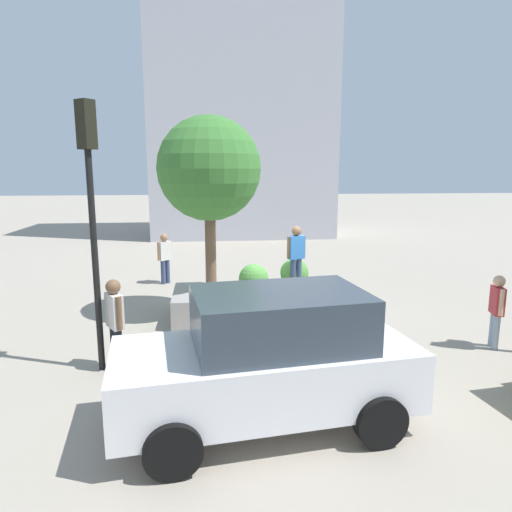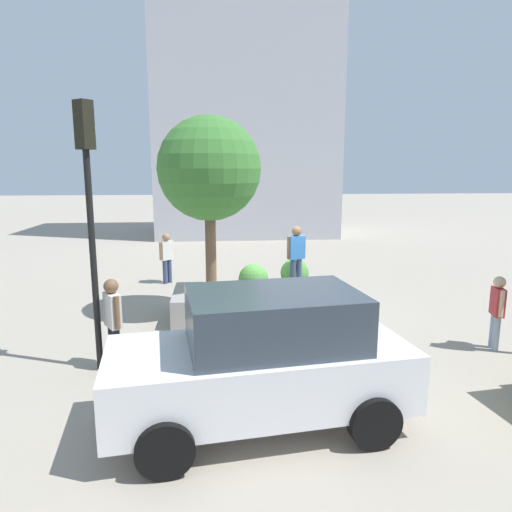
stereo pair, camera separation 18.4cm
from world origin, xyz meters
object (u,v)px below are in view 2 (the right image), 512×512
at_px(traffic_light_corner, 89,193).
at_px(passerby_with_bag, 167,255).
at_px(skateboard, 296,288).
at_px(planter_ledge, 256,303).
at_px(pedestrian_crossing, 497,308).
at_px(skateboarder, 296,253).
at_px(police_car, 264,359).
at_px(bystander_watching, 113,317).
at_px(plaza_tree, 209,169).

distance_m(traffic_light_corner, passerby_with_bag, 7.19).
height_order(skateboard, traffic_light_corner, traffic_light_corner).
bearing_deg(planter_ledge, passerby_with_bag, -55.05).
distance_m(planter_ledge, pedestrian_crossing, 5.62).
xyz_separation_m(skateboarder, police_car, (1.37, 5.03, -0.67)).
distance_m(pedestrian_crossing, bystander_watching, 7.91).
height_order(planter_ledge, police_car, police_car).
bearing_deg(pedestrian_crossing, plaza_tree, -25.54).
height_order(police_car, bystander_watching, police_car).
height_order(skateboarder, pedestrian_crossing, skateboarder).
distance_m(police_car, traffic_light_corner, 4.39).
xyz_separation_m(plaza_tree, pedestrian_crossing, (-6.06, 2.90, -2.88)).
bearing_deg(planter_ledge, bystander_watching, 44.47).
distance_m(planter_ledge, plaza_tree, 3.65).
bearing_deg(planter_ledge, pedestrian_crossing, 151.31).
xyz_separation_m(pedestrian_crossing, bystander_watching, (7.91, 0.27, 0.10)).
relative_size(skateboard, passerby_with_bag, 0.47).
distance_m(planter_ledge, skateboarder, 1.71).
distance_m(skateboarder, traffic_light_corner, 5.40).
distance_m(skateboard, police_car, 5.22).
relative_size(skateboard, traffic_light_corner, 0.16).
height_order(police_car, traffic_light_corner, traffic_light_corner).
distance_m(skateboard, bystander_watching, 4.93).
bearing_deg(traffic_light_corner, pedestrian_crossing, -178.46).
height_order(plaza_tree, police_car, plaza_tree).
distance_m(traffic_light_corner, bystander_watching, 2.37).
height_order(skateboard, skateboarder, skateboarder).
bearing_deg(skateboard, planter_ledge, -7.19).
bearing_deg(passerby_with_bag, police_car, 104.57).
bearing_deg(pedestrian_crossing, traffic_light_corner, 1.54).
bearing_deg(passerby_with_bag, skateboarder, 133.04).
distance_m(planter_ledge, traffic_light_corner, 5.34).
height_order(plaza_tree, passerby_with_bag, plaza_tree).
bearing_deg(pedestrian_crossing, planter_ledge, -28.69).
distance_m(skateboarder, police_car, 5.26).
xyz_separation_m(police_car, traffic_light_corner, (2.96, -2.26, 2.34)).
xyz_separation_m(planter_ledge, police_car, (0.35, 5.16, 0.69)).
relative_size(plaza_tree, police_car, 0.95).
bearing_deg(skateboard, plaza_tree, -8.93).
bearing_deg(bystander_watching, skateboard, -145.01).
xyz_separation_m(plaza_tree, bystander_watching, (1.85, 3.17, -2.78)).
bearing_deg(passerby_with_bag, planter_ledge, 124.95).
xyz_separation_m(bystander_watching, passerby_with_bag, (-0.32, -6.80, -0.04)).
xyz_separation_m(skateboard, skateboarder, (0.00, 0.00, 0.94)).
bearing_deg(plaza_tree, bystander_watching, 59.73).
relative_size(planter_ledge, passerby_with_bag, 2.50).
bearing_deg(planter_ledge, police_car, 86.15).
height_order(skateboarder, passerby_with_bag, skateboarder).
bearing_deg(bystander_watching, pedestrian_crossing, -178.05).
xyz_separation_m(skateboard, pedestrian_crossing, (-3.88, 2.55, 0.15)).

